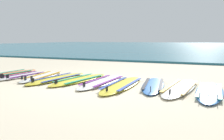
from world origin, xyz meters
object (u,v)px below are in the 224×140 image
object	(u,v)px
surfboard_3	(58,78)
surfboard_2	(43,76)
surfboard_0	(10,74)
surfboard_1	(24,76)
surfboard_6	(122,85)
surfboard_5	(102,82)
surfboard_9	(210,92)
surfboard_7	(153,85)
surfboard_4	(80,80)
surfboard_8	(180,88)

from	to	relation	value
surfboard_3	surfboard_2	bearing A→B (deg)	167.46
surfboard_0	surfboard_1	xyz separation A→B (m)	(0.69, -0.10, 0.00)
surfboard_3	surfboard_6	size ratio (longest dim) A/B	0.98
surfboard_5	surfboard_9	size ratio (longest dim) A/B	1.05
surfboard_5	surfboard_7	world-z (taller)	same
surfboard_6	surfboard_7	size ratio (longest dim) A/B	1.13
surfboard_7	surfboard_9	size ratio (longest dim) A/B	0.95
surfboard_3	surfboard_0	bearing A→B (deg)	176.08
surfboard_4	surfboard_6	distance (m)	1.37
surfboard_1	surfboard_2	bearing A→B (deg)	9.35
surfboard_7	surfboard_4	bearing A→B (deg)	-179.77
surfboard_1	surfboard_6	size ratio (longest dim) A/B	0.81
surfboard_0	surfboard_4	size ratio (longest dim) A/B	0.97
surfboard_7	surfboard_8	distance (m)	0.66
surfboard_0	surfboard_5	world-z (taller)	same
surfboard_5	surfboard_6	world-z (taller)	same
surfboard_4	surfboard_5	xyz separation A→B (m)	(0.72, -0.04, -0.00)
surfboard_3	surfboard_8	world-z (taller)	same
surfboard_2	surfboard_6	bearing A→B (deg)	-6.51
surfboard_2	surfboard_1	bearing A→B (deg)	-170.65
surfboard_4	surfboard_1	bearing A→B (deg)	-179.09
surfboard_0	surfboard_2	distance (m)	1.32
surfboard_3	surfboard_9	xyz separation A→B (m)	(4.08, -0.16, 0.00)
surfboard_0	surfboard_8	world-z (taller)	same
surfboard_3	surfboard_7	distance (m)	2.79
surfboard_7	surfboard_3	bearing A→B (deg)	-178.38
surfboard_1	surfboard_9	xyz separation A→B (m)	(5.36, -0.20, -0.00)
surfboard_4	surfboard_8	size ratio (longest dim) A/B	0.98
surfboard_3	surfboard_1	bearing A→B (deg)	178.26
surfboard_6	surfboard_2	bearing A→B (deg)	173.49
surfboard_0	surfboard_1	bearing A→B (deg)	-7.99
surfboard_0	surfboard_1	size ratio (longest dim) A/B	1.17
surfboard_3	surfboard_5	bearing A→B (deg)	1.30
surfboard_4	surfboard_3	bearing A→B (deg)	-174.23
surfboard_6	surfboard_7	xyz separation A→B (m)	(0.74, 0.24, 0.00)
surfboard_0	surfboard_2	xyz separation A→B (m)	(1.32, 0.01, 0.00)
surfboard_6	surfboard_7	distance (m)	0.78
surfboard_2	surfboard_7	distance (m)	3.44
surfboard_1	surfboard_7	distance (m)	4.08
surfboard_1	surfboard_7	size ratio (longest dim) A/B	0.91
surfboard_3	surfboard_5	size ratio (longest dim) A/B	0.99
surfboard_4	surfboard_6	world-z (taller)	same
surfboard_1	surfboard_5	bearing A→B (deg)	-0.14
surfboard_4	surfboard_5	size ratio (longest dim) A/B	1.00
surfboard_0	surfboard_7	world-z (taller)	same
surfboard_2	surfboard_6	size ratio (longest dim) A/B	0.93
surfboard_1	surfboard_6	distance (m)	3.35
surfboard_0	surfboard_4	distance (m)	2.67
surfboard_0	surfboard_4	xyz separation A→B (m)	(2.67, -0.06, -0.00)
surfboard_3	surfboard_8	xyz separation A→B (m)	(3.45, 0.03, -0.00)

